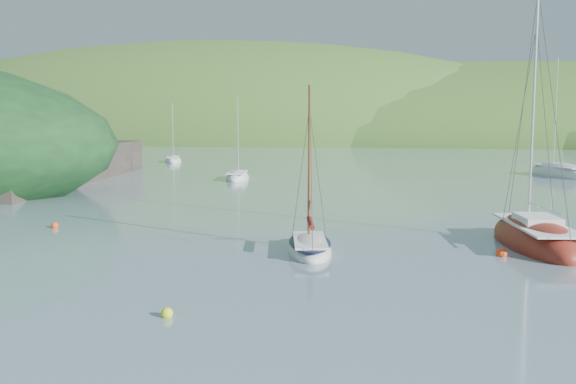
% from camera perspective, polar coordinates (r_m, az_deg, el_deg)
% --- Properties ---
extents(ground, '(700.00, 700.00, 0.00)m').
position_cam_1_polar(ground, '(23.88, -8.42, -8.49)').
color(ground, slate).
rests_on(ground, ground).
extents(shoreline_hills, '(690.00, 135.00, 56.00)m').
position_cam_1_polar(shoreline_hills, '(194.84, 7.57, 4.67)').
color(shoreline_hills, '#356426').
rests_on(shoreline_hills, ground).
extents(daysailer_white, '(3.20, 5.71, 8.29)m').
position_cam_1_polar(daysailer_white, '(29.90, 1.94, -4.97)').
color(daysailer_white, silver).
rests_on(daysailer_white, ground).
extents(sloop_red, '(4.69, 9.50, 13.46)m').
position_cam_1_polar(sloop_red, '(33.60, 21.11, -4.06)').
color(sloop_red, maroon).
rests_on(sloop_red, ground).
extents(distant_sloop_a, '(3.41, 6.70, 9.12)m').
position_cam_1_polar(distant_sloop_a, '(65.51, -4.52, 1.26)').
color(distant_sloop_a, silver).
rests_on(distant_sloop_a, ground).
extents(distant_sloop_b, '(7.00, 10.20, 13.77)m').
position_cam_1_polar(distant_sloop_b, '(74.90, 22.97, 1.47)').
color(distant_sloop_b, silver).
rests_on(distant_sloop_b, ground).
extents(distant_sloop_c, '(4.45, 6.79, 9.15)m').
position_cam_1_polar(distant_sloop_c, '(93.10, -10.17, 2.74)').
color(distant_sloop_c, silver).
rests_on(distant_sloop_c, ground).
extents(mooring_buoys, '(24.48, 14.40, 0.50)m').
position_cam_1_polar(mooring_buoys, '(29.22, 0.41, -5.40)').
color(mooring_buoys, yellow).
rests_on(mooring_buoys, ground).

